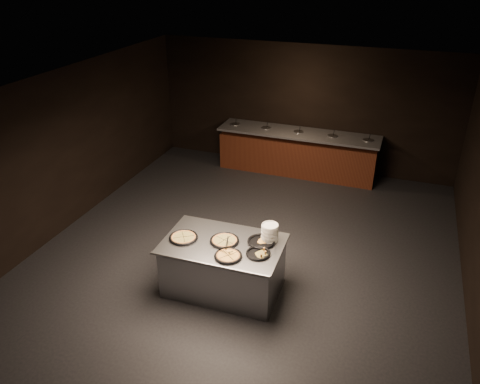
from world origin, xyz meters
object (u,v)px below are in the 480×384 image
at_px(plate_stack, 270,233).
at_px(pan_cheese_whole, 225,240).
at_px(pan_veggie_whole, 183,237).
at_px(serving_counter, 224,267).

xyz_separation_m(plate_stack, pan_cheese_whole, (-0.62, -0.27, -0.11)).
bearing_deg(plate_stack, pan_veggie_whole, -161.96).
xyz_separation_m(serving_counter, pan_veggie_whole, (-0.60, -0.10, 0.46)).
bearing_deg(pan_cheese_whole, plate_stack, 23.47).
bearing_deg(pan_veggie_whole, pan_cheese_whole, 12.17).
relative_size(serving_counter, plate_stack, 6.80).
xyz_separation_m(serving_counter, plate_stack, (0.63, 0.30, 0.57)).
distance_m(plate_stack, pan_cheese_whole, 0.68).
relative_size(pan_veggie_whole, pan_cheese_whole, 0.99).
distance_m(plate_stack, pan_veggie_whole, 1.30).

